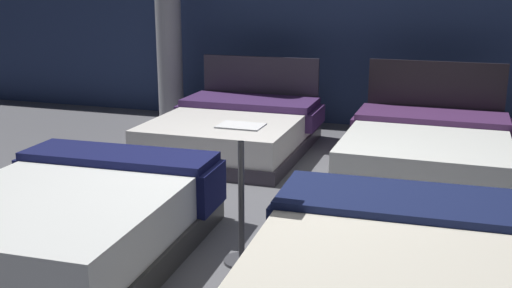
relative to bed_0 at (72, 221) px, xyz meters
name	(u,v)px	position (x,y,z in m)	size (l,w,h in m)	color
ground_plane	(278,218)	(1.11, 1.11, -0.26)	(18.00, 18.00, 0.02)	#5B5B60
bed_0	(72,221)	(0.00, 0.00, 0.00)	(1.62, 2.00, 0.55)	#333231
bed_1	(397,273)	(2.14, -0.01, -0.03)	(1.72, 2.08, 0.47)	#292933
bed_2	(235,130)	(0.10, 2.85, -0.02)	(1.66, 2.04, 0.94)	#302A35
bed_3	(427,148)	(2.15, 2.80, -0.03)	(1.64, 2.09, 0.96)	black
price_sign	(241,212)	(1.11, 0.26, 0.11)	(0.28, 0.24, 0.93)	#3F3F44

